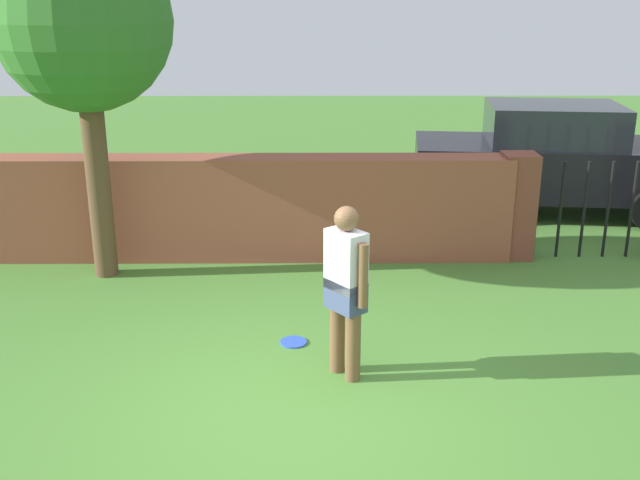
{
  "coord_description": "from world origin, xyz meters",
  "views": [
    {
      "loc": [
        0.18,
        -5.54,
        3.37
      ],
      "look_at": [
        0.22,
        1.55,
        1.0
      ],
      "focal_mm": 41.88,
      "sensor_mm": 36.0,
      "label": 1
    }
  ],
  "objects_px": {
    "tree": "(83,26)",
    "frisbee_blue": "(293,342)",
    "person": "(346,285)",
    "car": "(550,159)"
  },
  "relations": [
    {
      "from": "tree",
      "to": "frisbee_blue",
      "type": "relative_size",
      "value": 15.04
    },
    {
      "from": "person",
      "to": "car",
      "type": "bearing_deg",
      "value": -70.96
    },
    {
      "from": "car",
      "to": "tree",
      "type": "bearing_deg",
      "value": -149.99
    },
    {
      "from": "frisbee_blue",
      "to": "person",
      "type": "bearing_deg",
      "value": -53.1
    },
    {
      "from": "frisbee_blue",
      "to": "tree",
      "type": "bearing_deg",
      "value": 140.88
    },
    {
      "from": "car",
      "to": "frisbee_blue",
      "type": "xyz_separation_m",
      "value": [
        -3.93,
        -4.72,
        -0.85
      ]
    },
    {
      "from": "person",
      "to": "tree",
      "type": "bearing_deg",
      "value": 9.6
    },
    {
      "from": "person",
      "to": "frisbee_blue",
      "type": "relative_size",
      "value": 6.0
    },
    {
      "from": "tree",
      "to": "car",
      "type": "distance_m",
      "value": 7.23
    },
    {
      "from": "tree",
      "to": "frisbee_blue",
      "type": "height_order",
      "value": "tree"
    }
  ]
}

